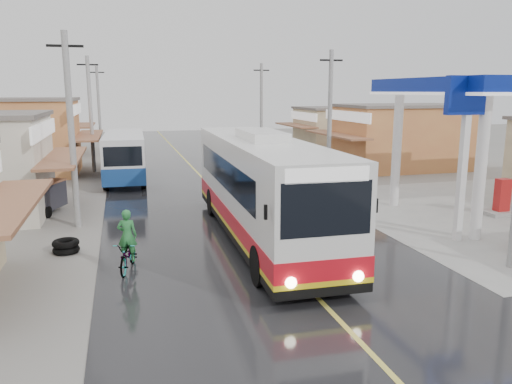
# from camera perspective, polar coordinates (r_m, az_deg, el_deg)

# --- Properties ---
(ground) EXTENTS (120.00, 120.00, 0.00)m
(ground) POSITION_cam_1_polar(r_m,az_deg,el_deg) (14.82, 6.08, -11.02)
(ground) COLOR slate
(ground) RESTS_ON ground
(road) EXTENTS (12.00, 90.00, 0.02)m
(road) POSITION_cam_1_polar(r_m,az_deg,el_deg) (28.75, -4.73, 0.13)
(road) COLOR black
(road) RESTS_ON ground
(centre_line) EXTENTS (0.15, 90.00, 0.01)m
(centre_line) POSITION_cam_1_polar(r_m,az_deg,el_deg) (28.75, -4.73, 0.15)
(centre_line) COLOR #D8CC4C
(centre_line) RESTS_ON road
(shopfronts_right) EXTENTS (11.00, 44.00, 4.80)m
(shopfronts_right) POSITION_cam_1_polar(r_m,az_deg,el_deg) (32.33, 23.50, 0.46)
(shopfronts_right) COLOR #BEB7A6
(shopfronts_right) RESTS_ON ground
(utility_poles_left) EXTENTS (1.60, 50.00, 8.00)m
(utility_poles_left) POSITION_cam_1_polar(r_m,az_deg,el_deg) (29.35, -18.66, -0.23)
(utility_poles_left) COLOR gray
(utility_poles_left) RESTS_ON ground
(utility_poles_right) EXTENTS (1.60, 36.00, 8.00)m
(utility_poles_right) POSITION_cam_1_polar(r_m,az_deg,el_deg) (30.76, 8.20, 0.78)
(utility_poles_right) COLOR gray
(utility_poles_right) RESTS_ON ground
(coach_bus) EXTENTS (3.22, 13.44, 4.18)m
(coach_bus) POSITION_cam_1_polar(r_m,az_deg,el_deg) (19.11, 0.54, 0.50)
(coach_bus) COLOR silver
(coach_bus) RESTS_ON road
(second_bus) EXTENTS (2.67, 9.04, 2.98)m
(second_bus) POSITION_cam_1_polar(r_m,az_deg,el_deg) (32.98, -14.77, 4.06)
(second_bus) COLOR silver
(second_bus) RESTS_ON road
(cyclist) EXTENTS (1.09, 2.01, 2.06)m
(cyclist) POSITION_cam_1_polar(r_m,az_deg,el_deg) (16.46, -14.42, -6.50)
(cyclist) COLOR black
(cyclist) RESTS_ON ground
(tricycle_near) EXTENTS (1.93, 2.34, 1.53)m
(tricycle_near) POSITION_cam_1_polar(r_m,az_deg,el_deg) (25.28, -22.96, -0.33)
(tricycle_near) COLOR #26262D
(tricycle_near) RESTS_ON ground
(tyre_stack) EXTENTS (0.94, 0.94, 0.48)m
(tyre_stack) POSITION_cam_1_polar(r_m,az_deg,el_deg) (19.05, -20.90, -5.81)
(tyre_stack) COLOR black
(tyre_stack) RESTS_ON ground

